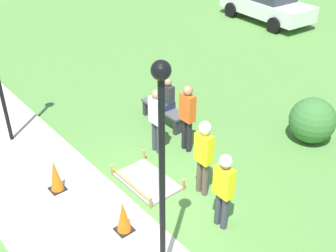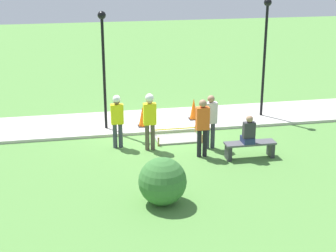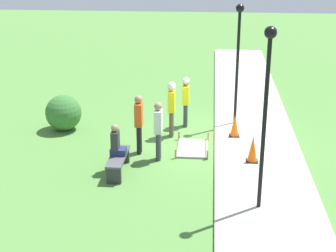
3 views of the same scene
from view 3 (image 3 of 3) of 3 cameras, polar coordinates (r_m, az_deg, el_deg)
name	(u,v)px [view 3 (image 3 of 3)]	position (r m, az deg, el deg)	size (l,w,h in m)	color
ground_plane	(215,143)	(16.69, 5.19, -1.84)	(60.00, 60.00, 0.00)	#51843D
sidewalk	(256,142)	(16.74, 9.72, -1.81)	(28.00, 2.64, 0.10)	#BCB7AD
wet_concrete_patch	(193,148)	(16.12, 2.73, -2.47)	(1.54, 1.00, 0.30)	gray
traffic_cone_near_patch	(253,149)	(15.07, 9.37, -2.51)	(0.34, 0.34, 0.80)	black
traffic_cone_far_patch	(235,126)	(16.90, 7.40, 0.04)	(0.34, 0.34, 0.73)	black
park_bench	(118,161)	(14.51, -5.54, -3.86)	(1.58, 0.44, 0.52)	#2D2D33
person_seated_on_bench	(116,143)	(14.40, -5.74, -1.85)	(0.36, 0.44, 0.89)	navy
worker_supervisor	(186,97)	(17.72, 1.98, 3.18)	(0.40, 0.25, 1.76)	#383D47
worker_assistant	(172,104)	(16.78, 0.39, 2.49)	(0.40, 0.27, 1.87)	brown
bystander_in_orange_shirt	(139,121)	(15.49, -3.25, 0.61)	(0.40, 0.24, 1.84)	black
bystander_in_gray_shirt	(158,128)	(15.02, -1.08, -0.17)	(0.40, 0.23, 1.78)	#383D47
lamppost_near	(238,48)	(17.53, 7.78, 8.61)	(0.28, 0.28, 4.10)	black
lamppost_far	(266,96)	(11.75, 10.83, 3.33)	(0.28, 0.28, 4.37)	black
shrub_rounded_near	(63,113)	(17.87, -11.51, 1.45)	(1.22, 1.22, 1.22)	#387033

